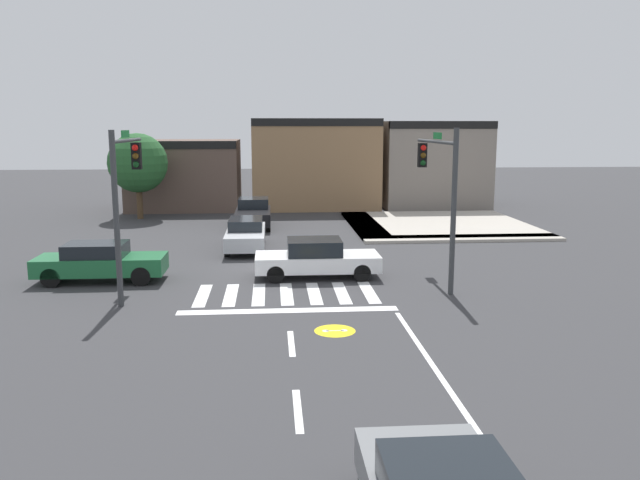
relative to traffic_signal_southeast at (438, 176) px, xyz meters
name	(u,v)px	position (x,y,z in m)	size (l,w,h in m)	color
ground_plane	(284,265)	(-5.53, 2.91, -3.82)	(120.00, 120.00, 0.00)	#353538
crosswalk_near	(287,294)	(-5.53, -1.59, -3.81)	(6.04, 2.91, 0.01)	silver
lane_markings	(343,370)	(-4.37, -8.52, -3.81)	(6.80, 18.75, 0.01)	white
bike_detector_marking	(335,331)	(-4.29, -5.66, -3.81)	(1.15, 1.15, 0.01)	yellow
curb_corner_northeast	(431,226)	(2.96, 12.33, -3.74)	(10.00, 10.60, 0.15)	#B2AA9E
storefront_row	(323,166)	(-2.39, 22.01, -0.97)	(24.42, 6.65, 6.09)	brown
traffic_signal_southeast	(438,176)	(0.00, 0.00, 0.00)	(0.32, 5.36, 5.55)	#383A3D
traffic_signal_southwest	(126,181)	(-10.78, -1.12, -0.02)	(0.32, 4.23, 5.49)	#383A3D
car_silver	(246,234)	(-7.19, 6.47, -3.10)	(1.73, 4.78, 1.40)	#B7BABF
car_green	(100,262)	(-12.25, 0.67, -3.08)	(4.58, 1.72, 1.43)	#1E6638
car_white	(317,258)	(-4.34, 0.79, -3.10)	(4.63, 1.87, 1.44)	white
car_black	(253,213)	(-7.02, 13.06, -3.04)	(1.92, 4.30, 1.55)	black
roadside_tree	(138,163)	(-14.03, 16.91, -0.43)	(3.58, 3.58, 5.19)	#4C3823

